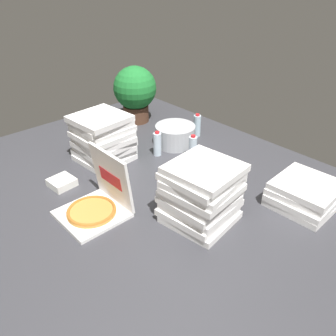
{
  "coord_description": "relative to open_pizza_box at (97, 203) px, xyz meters",
  "views": [
    {
      "loc": [
        1.46,
        -1.27,
        1.36
      ],
      "look_at": [
        -0.03,
        0.1,
        0.14
      ],
      "focal_mm": 37.3,
      "sensor_mm": 36.0,
      "label": 1
    }
  ],
  "objects": [
    {
      "name": "ground_plane",
      "position": [
        0.1,
        0.43,
        -0.09
      ],
      "size": [
        3.2,
        2.4,
        0.02
      ],
      "primitive_type": "cube",
      "color": "#38383D"
    },
    {
      "name": "open_pizza_box",
      "position": [
        0.0,
        0.0,
        0.0
      ],
      "size": [
        0.37,
        0.38,
        0.39
      ],
      "color": "white",
      "rests_on": "ground_plane"
    },
    {
      "name": "pizza_stack_right_far",
      "position": [
        0.47,
        0.42,
        0.11
      ],
      "size": [
        0.43,
        0.43,
        0.37
      ],
      "color": "white",
      "rests_on": "ground_plane"
    },
    {
      "name": "pizza_stack_left_near",
      "position": [
        -0.54,
        0.41,
        0.11
      ],
      "size": [
        0.42,
        0.41,
        0.37
      ],
      "color": "white",
      "rests_on": "ground_plane"
    },
    {
      "name": "pizza_stack_right_mid",
      "position": [
        0.82,
        1.01,
        0.01
      ],
      "size": [
        0.4,
        0.4,
        0.16
      ],
      "color": "white",
      "rests_on": "ground_plane"
    },
    {
      "name": "ice_bucket",
      "position": [
        -0.35,
        1.0,
        0.01
      ],
      "size": [
        0.34,
        0.34,
        0.17
      ],
      "primitive_type": "cylinder",
      "color": "#B7BABF",
      "rests_on": "ground_plane"
    },
    {
      "name": "water_bottle_0",
      "position": [
        -0.08,
        0.92,
        0.02
      ],
      "size": [
        0.06,
        0.06,
        0.2
      ],
      "color": "silver",
      "rests_on": "ground_plane"
    },
    {
      "name": "water_bottle_1",
      "position": [
        -0.31,
        0.76,
        0.02
      ],
      "size": [
        0.06,
        0.06,
        0.2
      ],
      "color": "silver",
      "rests_on": "ground_plane"
    },
    {
      "name": "water_bottle_2",
      "position": [
        -0.35,
        1.26,
        0.02
      ],
      "size": [
        0.06,
        0.06,
        0.2
      ],
      "color": "silver",
      "rests_on": "ground_plane"
    },
    {
      "name": "potted_plant",
      "position": [
        -0.97,
        1.07,
        0.22
      ],
      "size": [
        0.4,
        0.4,
        0.53
      ],
      "color": "#513323",
      "rests_on": "ground_plane"
    },
    {
      "name": "napkin_pile",
      "position": [
        -0.43,
        -0.02,
        -0.05
      ],
      "size": [
        0.17,
        0.17,
        0.05
      ],
      "primitive_type": "cube",
      "rotation": [
        0.0,
        0.0,
        0.07
      ],
      "color": "white",
      "rests_on": "ground_plane"
    }
  ]
}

